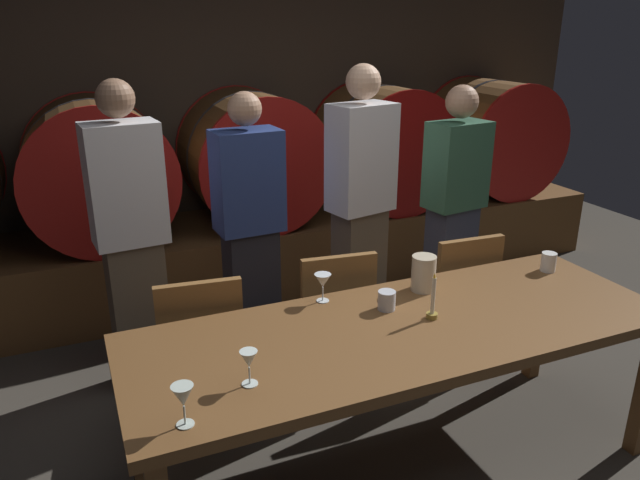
{
  "coord_description": "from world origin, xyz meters",
  "views": [
    {
      "loc": [
        -1.28,
        -1.93,
        2.0
      ],
      "look_at": [
        -0.2,
        0.6,
        0.99
      ],
      "focal_mm": 33.74,
      "sensor_mm": 36.0,
      "label": 1
    }
  ],
  "objects_px": {
    "wine_glass_left": "(183,397)",
    "wine_glass_center": "(249,361)",
    "guest_center_left": "(250,231)",
    "chair_center": "(332,316)",
    "cup_left": "(387,300)",
    "guest_far_left": "(131,238)",
    "chair_left": "(201,347)",
    "guest_far_right": "(453,208)",
    "chair_right": "(456,296)",
    "dining_table": "(403,339)",
    "candle_center": "(432,306)",
    "pitcher": "(423,273)",
    "wine_glass_right": "(323,281)",
    "wine_barrel_left": "(97,172)",
    "wine_barrel_far_right": "(491,137)",
    "cup_right": "(548,262)",
    "guest_center_right": "(360,209)",
    "wine_barrel_center": "(252,158)",
    "wine_barrel_right": "(383,146)"
  },
  "relations": [
    {
      "from": "wine_glass_center",
      "to": "cup_right",
      "type": "relative_size",
      "value": 1.37
    },
    {
      "from": "wine_barrel_far_right",
      "to": "chair_left",
      "type": "distance_m",
      "value": 3.47
    },
    {
      "from": "wine_barrel_center",
      "to": "wine_glass_right",
      "type": "relative_size",
      "value": 7.17
    },
    {
      "from": "wine_barrel_center",
      "to": "wine_glass_center",
      "type": "relative_size",
      "value": 7.19
    },
    {
      "from": "wine_glass_left",
      "to": "pitcher",
      "type": "bearing_deg",
      "value": 24.74
    },
    {
      "from": "chair_center",
      "to": "wine_barrel_left",
      "type": "bearing_deg",
      "value": -50.74
    },
    {
      "from": "guest_far_right",
      "to": "wine_glass_left",
      "type": "xyz_separation_m",
      "value": [
        -2.07,
        -1.46,
        0.03
      ]
    },
    {
      "from": "candle_center",
      "to": "cup_left",
      "type": "height_order",
      "value": "candle_center"
    },
    {
      "from": "chair_right",
      "to": "chair_left",
      "type": "bearing_deg",
      "value": 2.75
    },
    {
      "from": "wine_barrel_right",
      "to": "wine_barrel_far_right",
      "type": "height_order",
      "value": "same"
    },
    {
      "from": "chair_right",
      "to": "guest_center_right",
      "type": "bearing_deg",
      "value": -52.77
    },
    {
      "from": "wine_glass_left",
      "to": "wine_glass_center",
      "type": "relative_size",
      "value": 1.09
    },
    {
      "from": "chair_center",
      "to": "cup_left",
      "type": "bearing_deg",
      "value": 101.56
    },
    {
      "from": "dining_table",
      "to": "wine_glass_right",
      "type": "height_order",
      "value": "wine_glass_right"
    },
    {
      "from": "chair_right",
      "to": "guest_far_right",
      "type": "xyz_separation_m",
      "value": [
        0.32,
        0.53,
        0.35
      ]
    },
    {
      "from": "guest_center_left",
      "to": "candle_center",
      "type": "bearing_deg",
      "value": 107.55
    },
    {
      "from": "guest_far_left",
      "to": "wine_glass_center",
      "type": "bearing_deg",
      "value": 94.02
    },
    {
      "from": "guest_far_left",
      "to": "wine_glass_left",
      "type": "relative_size",
      "value": 11.59
    },
    {
      "from": "pitcher",
      "to": "cup_right",
      "type": "distance_m",
      "value": 0.74
    },
    {
      "from": "wine_barrel_left",
      "to": "cup_left",
      "type": "distance_m",
      "value": 2.39
    },
    {
      "from": "cup_left",
      "to": "guest_center_left",
      "type": "bearing_deg",
      "value": 106.88
    },
    {
      "from": "guest_center_right",
      "to": "wine_glass_right",
      "type": "relative_size",
      "value": 12.85
    },
    {
      "from": "wine_barrel_far_right",
      "to": "pitcher",
      "type": "distance_m",
      "value": 2.81
    },
    {
      "from": "guest_far_left",
      "to": "wine_glass_right",
      "type": "relative_size",
      "value": 12.56
    },
    {
      "from": "cup_right",
      "to": "cup_left",
      "type": "bearing_deg",
      "value": -176.69
    },
    {
      "from": "guest_center_left",
      "to": "pitcher",
      "type": "bearing_deg",
      "value": 118.57
    },
    {
      "from": "dining_table",
      "to": "cup_left",
      "type": "height_order",
      "value": "cup_left"
    },
    {
      "from": "guest_center_left",
      "to": "wine_glass_left",
      "type": "relative_size",
      "value": 10.98
    },
    {
      "from": "wine_barrel_right",
      "to": "guest_far_right",
      "type": "height_order",
      "value": "guest_far_right"
    },
    {
      "from": "wine_barrel_left",
      "to": "chair_center",
      "type": "height_order",
      "value": "wine_barrel_left"
    },
    {
      "from": "chair_center",
      "to": "wine_glass_center",
      "type": "distance_m",
      "value": 1.16
    },
    {
      "from": "chair_center",
      "to": "pitcher",
      "type": "distance_m",
      "value": 0.61
    },
    {
      "from": "dining_table",
      "to": "wine_barrel_left",
      "type": "bearing_deg",
      "value": 115.13
    },
    {
      "from": "wine_barrel_left",
      "to": "wine_barrel_far_right",
      "type": "xyz_separation_m",
      "value": [
        3.31,
        0.0,
        0.0
      ]
    },
    {
      "from": "dining_table",
      "to": "guest_center_left",
      "type": "height_order",
      "value": "guest_center_left"
    },
    {
      "from": "dining_table",
      "to": "guest_far_right",
      "type": "height_order",
      "value": "guest_far_right"
    },
    {
      "from": "wine_glass_center",
      "to": "cup_left",
      "type": "xyz_separation_m",
      "value": [
        0.75,
        0.34,
        -0.05
      ]
    },
    {
      "from": "pitcher",
      "to": "chair_left",
      "type": "bearing_deg",
      "value": 161.53
    },
    {
      "from": "wine_barrel_left",
      "to": "chair_center",
      "type": "distance_m",
      "value": 1.99
    },
    {
      "from": "cup_right",
      "to": "chair_left",
      "type": "bearing_deg",
      "value": 167.17
    },
    {
      "from": "dining_table",
      "to": "candle_center",
      "type": "bearing_deg",
      "value": 2.8
    },
    {
      "from": "pitcher",
      "to": "wine_glass_left",
      "type": "height_order",
      "value": "pitcher"
    },
    {
      "from": "wine_barrel_center",
      "to": "guest_center_left",
      "type": "xyz_separation_m",
      "value": [
        -0.35,
        -1.05,
        -0.19
      ]
    },
    {
      "from": "wine_barrel_left",
      "to": "candle_center",
      "type": "bearing_deg",
      "value": -61.88
    },
    {
      "from": "guest_far_left",
      "to": "chair_center",
      "type": "bearing_deg",
      "value": 143.66
    },
    {
      "from": "guest_far_left",
      "to": "candle_center",
      "type": "relative_size",
      "value": 7.88
    },
    {
      "from": "chair_left",
      "to": "guest_far_right",
      "type": "relative_size",
      "value": 0.54
    },
    {
      "from": "guest_far_right",
      "to": "chair_left",
      "type": "bearing_deg",
      "value": 8.03
    },
    {
      "from": "wine_glass_center",
      "to": "guest_far_left",
      "type": "bearing_deg",
      "value": 99.64
    },
    {
      "from": "chair_center",
      "to": "wine_glass_center",
      "type": "xyz_separation_m",
      "value": [
        -0.71,
        -0.84,
        0.37
      ]
    }
  ]
}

